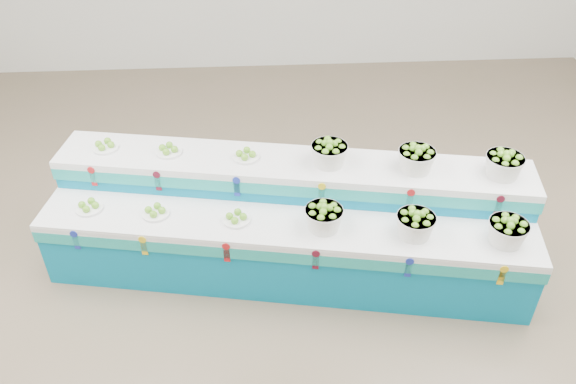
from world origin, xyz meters
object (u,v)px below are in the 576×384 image
at_px(display_stand, 288,222).
at_px(basket_upper_right, 504,164).
at_px(basket_lower_left, 324,217).
at_px(plate_upper_mid, 168,149).

bearing_deg(display_stand, basket_upper_right, 8.33).
distance_m(basket_lower_left, basket_upper_right, 1.67).
bearing_deg(plate_upper_mid, basket_lower_left, -30.43).
bearing_deg(display_stand, plate_upper_mid, 166.65).
bearing_deg(basket_upper_right, plate_upper_mid, 169.68).
bearing_deg(basket_lower_left, basket_upper_right, 9.40).
xyz_separation_m(display_stand, basket_upper_right, (1.91, -0.07, 0.63)).
bearing_deg(basket_lower_left, plate_upper_mid, 149.57).
distance_m(plate_upper_mid, basket_upper_right, 3.06).
relative_size(display_stand, basket_lower_left, 13.31).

